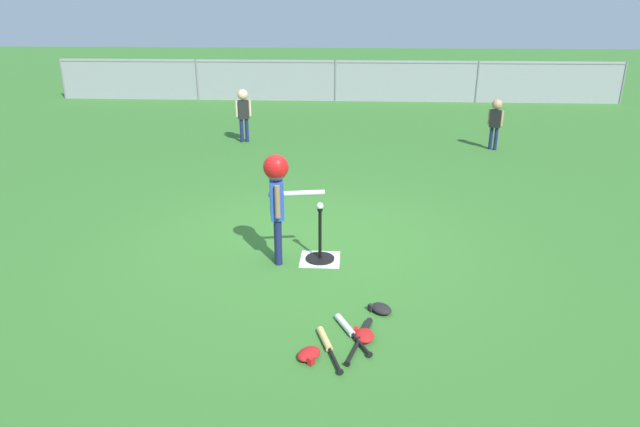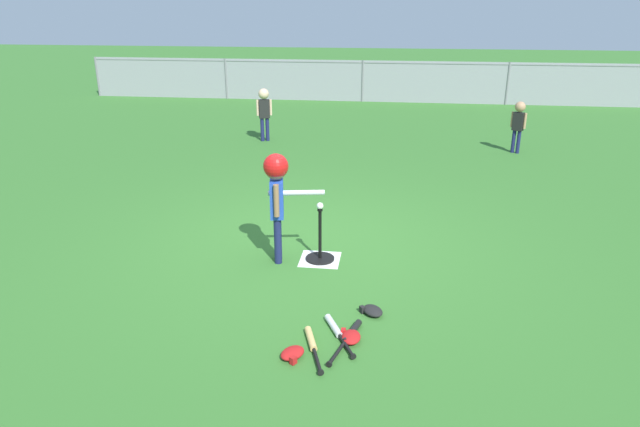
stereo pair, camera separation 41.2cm
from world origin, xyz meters
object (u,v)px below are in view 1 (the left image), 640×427
batter_child (277,187)px  glove_by_plate (309,354)px  spare_bat_black (362,335)px  baseball_on_tee (320,206)px  fielder_deep_right (243,108)px  fielder_near_right (496,118)px  glove_near_bats (364,335)px  spare_bat_wood (327,343)px  glove_tossed_aside (381,309)px  batting_tee (320,252)px  spare_bat_silver (348,329)px

batter_child → glove_by_plate: 2.01m
spare_bat_black → glove_by_plate: glove_by_plate is taller
batter_child → baseball_on_tee: bearing=10.2°
fielder_deep_right → fielder_near_right: size_ratio=1.10×
batter_child → fielder_near_right: (3.51, 5.24, -0.24)m
fielder_deep_right → glove_by_plate: bearing=-75.6°
fielder_near_right → glove_by_plate: bearing=-113.5°
glove_by_plate → glove_near_bats: (0.45, 0.30, 0.00)m
spare_bat_wood → glove_tossed_aside: (0.48, 0.59, 0.01)m
batting_tee → fielder_deep_right: (-1.86, 5.51, 0.60)m
fielder_deep_right → spare_bat_silver: 7.32m
glove_tossed_aside → spare_bat_black: bearing=-112.1°
spare_bat_silver → fielder_deep_right: bearing=107.5°
spare_bat_silver → spare_bat_wood: bearing=-127.7°
spare_bat_wood → spare_bat_black: same height
spare_bat_silver → glove_tossed_aside: (0.30, 0.36, 0.01)m
glove_by_plate → fielder_deep_right: bearing=104.4°
fielder_near_right → spare_bat_wood: (-2.91, -6.84, -0.60)m
spare_bat_wood → spare_bat_black: bearing=26.5°
spare_bat_wood → glove_near_bats: (0.31, 0.13, 0.01)m
fielder_near_right → glove_tossed_aside: 6.74m
batter_child → glove_tossed_aside: size_ratio=4.49×
spare_bat_silver → glove_near_bats: (0.14, -0.10, 0.01)m
fielder_near_right → glove_tossed_aside: fielder_near_right is taller
spare_bat_silver → spare_bat_wood: 0.29m
fielder_near_right → spare_bat_black: (-2.61, -6.69, -0.60)m
batting_tee → baseball_on_tee: bearing=0.0°
batting_tee → fielder_near_right: fielder_near_right is taller
batting_tee → glove_by_plate: size_ratio=2.21×
batter_child → spare_bat_wood: bearing=-69.4°
batting_tee → glove_near_bats: size_ratio=2.73×
spare_bat_black → glove_tossed_aside: size_ratio=2.47×
glove_by_plate → glove_near_bats: same height
fielder_near_right → glove_tossed_aside: size_ratio=3.57×
spare_bat_black → glove_tossed_aside: bearing=67.9°
fielder_deep_right → fielder_near_right: 4.94m
batter_child → spare_bat_black: (0.90, -1.45, -0.84)m
spare_bat_wood → glove_by_plate: glove_by_plate is taller
batter_child → spare_bat_black: bearing=-58.2°
batter_child → fielder_near_right: batter_child is taller
spare_bat_black → glove_by_plate: 0.54m
spare_bat_silver → glove_by_plate: size_ratio=2.23×
fielder_deep_right → spare_bat_wood: size_ratio=1.73×
baseball_on_tee → glove_by_plate: (0.02, -1.85, -0.60)m
baseball_on_tee → glove_tossed_aside: (0.63, -1.09, -0.60)m
fielder_near_right → spare_bat_black: bearing=-111.3°
fielder_deep_right → glove_by_plate: fielder_deep_right is taller
spare_bat_silver → glove_tossed_aside: size_ratio=2.22×
baseball_on_tee → spare_bat_black: baseball_on_tee is taller
baseball_on_tee → spare_bat_silver: baseball_on_tee is taller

